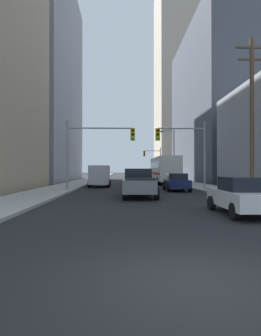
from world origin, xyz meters
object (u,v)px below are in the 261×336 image
at_px(city_bus, 164,169).
at_px(sedan_green, 133,178).
at_px(sedan_white, 243,196).
at_px(pickup_truck_grey, 139,183).
at_px(traffic_signal_near_right, 183,144).
at_px(cargo_van_silver, 100,175).
at_px(sedan_red, 136,182).
at_px(sedan_navy, 176,182).
at_px(traffic_signal_near_left, 98,143).
at_px(traffic_signal_far_right, 153,158).

distance_m(city_bus, sedan_green, 4.23).
bearing_deg(sedan_white, sedan_green, 97.92).
relative_size(pickup_truck_grey, traffic_signal_near_right, 0.91).
distance_m(cargo_van_silver, sedan_red, 6.47).
relative_size(cargo_van_silver, traffic_signal_near_right, 0.87).
relative_size(sedan_navy, sedan_green, 1.00).
relative_size(pickup_truck_grey, sedan_red, 1.29).
relative_size(city_bus, traffic_signal_near_right, 1.92).
xyz_separation_m(sedan_white, traffic_signal_near_left, (-7.01, 13.42, 3.37)).
bearing_deg(pickup_truck_grey, sedan_navy, 57.70).
height_order(cargo_van_silver, traffic_signal_far_right, traffic_signal_far_right).
bearing_deg(cargo_van_silver, sedan_red, -55.82).
xyz_separation_m(city_bus, sedan_green, (-4.06, -0.33, -1.16)).
bearing_deg(cargo_van_silver, sedan_green, 58.38).
bearing_deg(city_bus, traffic_signal_near_left, -121.34).
relative_size(sedan_green, traffic_signal_near_right, 0.71).
xyz_separation_m(sedan_red, sedan_green, (0.11, 11.40, 0.00)).
bearing_deg(sedan_green, cargo_van_silver, -121.62).
bearing_deg(sedan_green, sedan_white, -82.08).
relative_size(sedan_navy, traffic_signal_near_right, 0.71).
bearing_deg(pickup_truck_grey, cargo_van_silver, 106.61).
height_order(cargo_van_silver, sedan_navy, cargo_van_silver).
xyz_separation_m(pickup_truck_grey, sedan_green, (0.25, 17.75, -0.16)).
relative_size(sedan_green, traffic_signal_far_right, 0.71).
distance_m(city_bus, sedan_navy, 12.53).
height_order(pickup_truck_grey, traffic_signal_near_right, traffic_signal_near_right).
bearing_deg(cargo_van_silver, pickup_truck_grey, -73.39).
distance_m(pickup_truck_grey, sedan_white, 8.58).
bearing_deg(sedan_white, sedan_navy, 90.98).
bearing_deg(sedan_navy, pickup_truck_grey, -122.30).
bearing_deg(traffic_signal_near_right, sedan_navy, -171.28).
bearing_deg(cargo_van_silver, city_bus, 39.39).
relative_size(city_bus, sedan_green, 2.71).
bearing_deg(sedan_white, sedan_red, 104.57).
xyz_separation_m(sedan_white, sedan_green, (-3.54, 25.44, 0.00)).
xyz_separation_m(city_bus, sedan_navy, (-0.75, -12.45, -1.16)).
distance_m(pickup_truck_grey, sedan_red, 6.35).
xyz_separation_m(sedan_green, traffic_signal_near_right, (3.91, -12.03, 3.30)).
bearing_deg(sedan_navy, traffic_signal_near_left, 179.22).
bearing_deg(sedan_red, traffic_signal_far_right, 81.10).
relative_size(city_bus, traffic_signal_far_right, 1.92).
bearing_deg(sedan_red, sedan_navy, -11.89).
bearing_deg(traffic_signal_far_right, cargo_van_silver, -109.14).
bearing_deg(cargo_van_silver, sedan_white, -69.43).
relative_size(pickup_truck_grey, sedan_green, 1.29).
bearing_deg(sedan_red, cargo_van_silver, 124.18).
distance_m(traffic_signal_near_right, traffic_signal_far_right, 29.35).
height_order(sedan_white, sedan_green, same).
distance_m(sedan_red, sedan_green, 11.40).
relative_size(traffic_signal_near_left, traffic_signal_far_right, 1.00).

